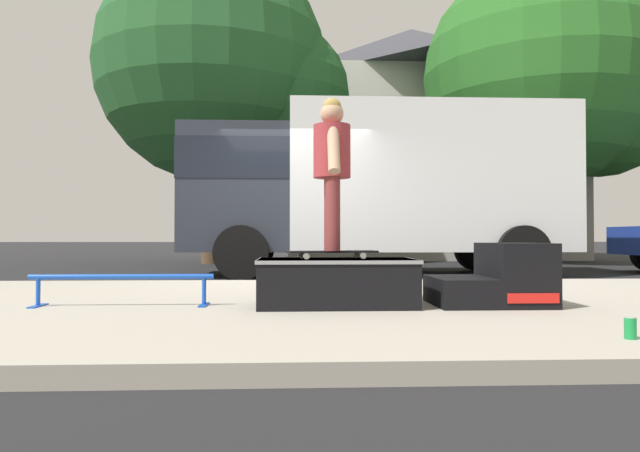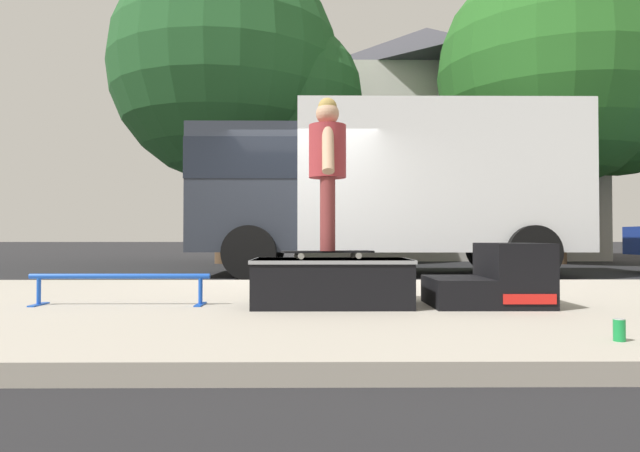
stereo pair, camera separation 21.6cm
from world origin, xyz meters
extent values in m
plane|color=black|center=(0.00, 0.00, 0.00)|extent=(140.00, 140.00, 0.00)
cube|color=#A8A093|center=(0.00, -3.00, 0.06)|extent=(50.00, 5.00, 0.12)
cube|color=black|center=(0.34, -3.37, 0.32)|extent=(1.31, 0.73, 0.40)
cube|color=gray|center=(0.34, -3.37, 0.51)|extent=(1.33, 0.75, 0.03)
cube|color=black|center=(1.41, -3.37, 0.24)|extent=(0.48, 0.74, 0.24)
cube|color=black|center=(1.89, -3.37, 0.39)|extent=(0.48, 0.74, 0.53)
cube|color=red|center=(1.89, -3.75, 0.22)|extent=(0.42, 0.01, 0.08)
cylinder|color=blue|center=(-1.48, -3.32, 0.37)|extent=(1.55, 0.04, 0.04)
cylinder|color=blue|center=(-2.18, -3.32, 0.24)|extent=(0.04, 0.04, 0.25)
cube|color=blue|center=(-2.18, -3.32, 0.13)|extent=(0.06, 0.28, 0.01)
cylinder|color=blue|center=(-0.79, -3.32, 0.24)|extent=(0.04, 0.04, 0.25)
cube|color=blue|center=(-0.79, -3.32, 0.13)|extent=(0.06, 0.28, 0.01)
cube|color=black|center=(0.31, -3.35, 0.58)|extent=(0.80, 0.36, 0.02)
cylinder|color=silver|center=(0.53, -3.21, 0.55)|extent=(0.06, 0.04, 0.05)
cylinder|color=silver|center=(0.57, -3.39, 0.55)|extent=(0.06, 0.04, 0.05)
cylinder|color=silver|center=(0.04, -3.31, 0.55)|extent=(0.06, 0.04, 0.05)
cylinder|color=silver|center=(0.08, -3.49, 0.55)|extent=(0.06, 0.04, 0.05)
cylinder|color=brown|center=(0.31, -3.27, 0.90)|extent=(0.13, 0.13, 0.63)
cylinder|color=brown|center=(0.31, -3.43, 0.90)|extent=(0.13, 0.13, 0.63)
cylinder|color=#A53338|center=(0.31, -3.35, 1.44)|extent=(0.32, 0.32, 0.45)
cylinder|color=tan|center=(0.31, -3.15, 1.43)|extent=(0.10, 0.28, 0.43)
cylinder|color=tan|center=(0.31, -3.55, 1.43)|extent=(0.10, 0.28, 0.43)
sphere|color=tan|center=(0.31, -3.35, 1.77)|extent=(0.20, 0.20, 0.20)
sphere|color=tan|center=(0.31, -3.35, 1.83)|extent=(0.16, 0.16, 0.16)
cylinder|color=#198C3F|center=(1.92, -4.99, 0.18)|extent=(0.07, 0.07, 0.12)
cylinder|color=silver|center=(1.92, -4.99, 0.24)|extent=(0.06, 0.06, 0.00)
cube|color=silver|center=(2.41, 2.20, 1.75)|extent=(5.00, 2.35, 2.60)
cube|color=#282D38|center=(-1.04, 2.20, 1.55)|extent=(1.90, 2.16, 2.20)
cube|color=black|center=(-1.04, 2.20, 2.03)|extent=(1.92, 2.19, 0.70)
cylinder|color=black|center=(-0.89, 1.03, 0.45)|extent=(0.90, 0.28, 0.90)
cylinder|color=black|center=(-0.89, 3.38, 0.45)|extent=(0.90, 0.28, 0.90)
cylinder|color=black|center=(3.80, 1.02, 0.45)|extent=(0.90, 0.28, 0.90)
cylinder|color=black|center=(3.80, 3.38, 0.45)|extent=(0.90, 0.28, 0.90)
cylinder|color=brown|center=(-2.20, 6.70, 1.62)|extent=(0.56, 0.56, 3.23)
sphere|color=#235628|center=(-2.20, 6.70, 5.22)|extent=(6.10, 6.10, 6.10)
sphere|color=#235628|center=(-0.52, 6.70, 4.45)|extent=(3.96, 3.96, 3.96)
cylinder|color=brown|center=(6.49, 6.38, 1.53)|extent=(0.56, 0.56, 3.07)
sphere|color=#286623|center=(6.49, 6.38, 5.03)|extent=(6.04, 6.04, 6.04)
sphere|color=#286623|center=(8.16, 6.38, 4.28)|extent=(3.93, 3.93, 3.93)
cube|color=silver|center=(4.30, 12.08, 3.00)|extent=(9.00, 7.50, 6.00)
cube|color=#B2ADA3|center=(4.30, 8.08, 1.40)|extent=(9.00, 0.50, 2.80)
pyramid|color=#38383F|center=(4.30, 12.08, 7.20)|extent=(9.54, 7.95, 2.40)
camera|label=1|loc=(-0.01, -8.11, 0.71)|focal=31.17mm
camera|label=2|loc=(0.20, -8.11, 0.71)|focal=31.17mm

